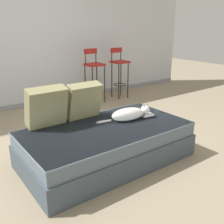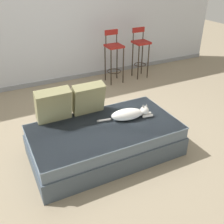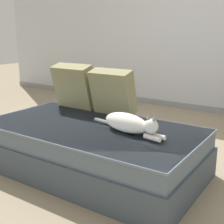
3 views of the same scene
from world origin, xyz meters
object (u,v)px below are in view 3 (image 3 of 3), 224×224
at_px(throw_pillow_corner, 75,86).
at_px(cat, 129,123).
at_px(throw_pillow_middle, 113,92).
at_px(couch, 91,148).

distance_m(throw_pillow_corner, cat, 0.97).
bearing_deg(throw_pillow_middle, couch, -83.42).
relative_size(throw_pillow_middle, cat, 0.60).
height_order(couch, throw_pillow_middle, throw_pillow_middle).
distance_m(couch, throw_pillow_middle, 0.59).
xyz_separation_m(throw_pillow_corner, cat, (0.88, -0.38, -0.15)).
xyz_separation_m(couch, throw_pillow_middle, (-0.05, 0.41, 0.42)).
relative_size(throw_pillow_corner, throw_pillow_middle, 1.05).
xyz_separation_m(throw_pillow_corner, throw_pillow_middle, (0.47, 0.00, -0.01)).
distance_m(couch, throw_pillow_corner, 0.79).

